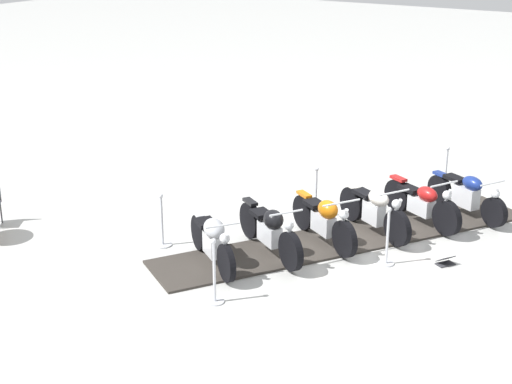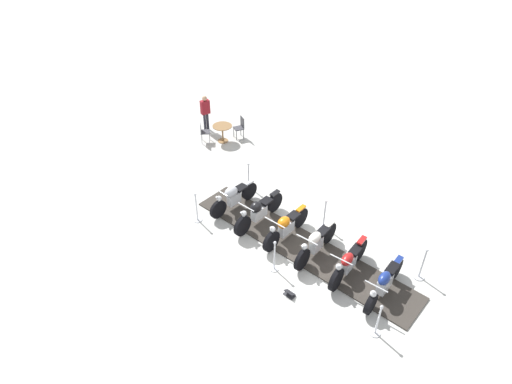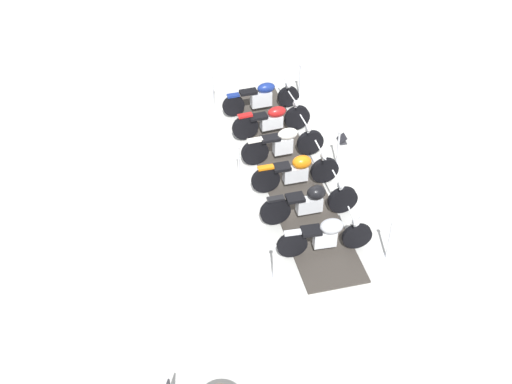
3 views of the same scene
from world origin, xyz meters
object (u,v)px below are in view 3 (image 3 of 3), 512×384
(stanchion_left_front, at_px, (274,269))
(motorcycle_maroon, at_px, (272,119))
(motorcycle_copper, at_px, (297,171))
(stanchion_left_mid, at_px, (239,170))
(motorcycle_cream, at_px, (284,143))
(motorcycle_black, at_px, (311,201))
(stanchion_left_rear, at_px, (213,98))
(info_placard, at_px, (342,140))
(motorcycle_navy, at_px, (262,97))
(stanchion_right_mid, at_px, (338,154))
(motorcycle_chrome, at_px, (327,235))
(stanchion_right_rear, at_px, (300,85))
(stanchion_right_front, at_px, (388,246))

(stanchion_left_front, bearing_deg, motorcycle_maroon, -46.45)
(motorcycle_copper, xyz_separation_m, stanchion_left_mid, (1.20, 0.82, -0.19))
(motorcycle_cream, distance_m, stanchion_left_front, 4.20)
(motorcycle_black, height_order, stanchion_left_rear, stanchion_left_rear)
(motorcycle_maroon, relative_size, stanchion_left_front, 1.90)
(stanchion_left_front, bearing_deg, stanchion_left_rear, -32.04)
(motorcycle_black, height_order, motorcycle_cream, motorcycle_black)
(info_placard, bearing_deg, motorcycle_cream, -77.61)
(motorcycle_navy, height_order, stanchion_right_mid, stanchion_right_mid)
(motorcycle_maroon, distance_m, stanchion_left_front, 5.31)
(motorcycle_chrome, relative_size, stanchion_left_front, 1.72)
(motorcycle_cream, relative_size, stanchion_left_front, 1.88)
(stanchion_left_front, height_order, info_placard, stanchion_left_front)
(stanchion_right_rear, bearing_deg, motorcycle_chrome, 136.68)
(motorcycle_chrome, xyz_separation_m, stanchion_right_rear, (4.68, -4.41, -0.16))
(motorcycle_black, bearing_deg, stanchion_left_mid, 126.79)
(motorcycle_black, xyz_separation_m, stanchion_right_front, (-2.08, -0.19, -0.13))
(stanchion_left_mid, bearing_deg, motorcycle_navy, -56.59)
(motorcycle_copper, bearing_deg, motorcycle_chrome, -90.54)
(stanchion_left_rear, distance_m, info_placard, 3.94)
(stanchion_right_mid, bearing_deg, motorcycle_cream, 33.39)
(motorcycle_black, relative_size, motorcycle_copper, 1.06)
(motorcycle_chrome, distance_m, stanchion_left_rear, 6.45)
(stanchion_left_mid, bearing_deg, motorcycle_maroon, -69.22)
(motorcycle_chrome, xyz_separation_m, info_placard, (2.36, -3.53, -0.50))
(stanchion_right_mid, height_order, info_placard, stanchion_right_mid)
(motorcycle_chrome, distance_m, motorcycle_navy, 5.81)
(stanchion_right_mid, distance_m, stanchion_right_rear, 3.40)
(motorcycle_black, distance_m, stanchion_right_rear, 5.30)
(stanchion_right_front, height_order, stanchion_left_mid, stanchion_right_front)
(stanchion_right_mid, distance_m, stanchion_left_rear, 4.28)
(motorcycle_chrome, height_order, motorcycle_navy, motorcycle_chrome)
(stanchion_left_mid, bearing_deg, motorcycle_copper, -145.57)
(info_placard, bearing_deg, stanchion_left_front, -35.20)
(motorcycle_maroon, bearing_deg, info_placard, -28.27)
(motorcycle_cream, height_order, stanchion_right_rear, stanchion_right_rear)
(motorcycle_cream, height_order, stanchion_right_front, stanchion_right_front)
(stanchion_right_front, relative_size, info_placard, 2.97)
(motorcycle_navy, bearing_deg, motorcycle_maroon, -93.31)
(stanchion_right_mid, height_order, stanchion_right_front, stanchion_right_front)
(motorcycle_chrome, relative_size, stanchion_right_front, 1.60)
(motorcycle_cream, xyz_separation_m, motorcycle_navy, (1.97, -1.24, -0.05))
(stanchion_left_front, bearing_deg, stanchion_right_mid, -69.37)
(stanchion_right_mid, bearing_deg, motorcycle_navy, -8.45)
(motorcycle_cream, bearing_deg, stanchion_left_front, -110.92)
(stanchion_right_mid, distance_m, info_placard, 1.14)
(stanchion_left_front, distance_m, stanchion_right_mid, 4.28)
(motorcycle_chrome, bearing_deg, stanchion_right_rear, 81.91)
(stanchion_right_front, distance_m, info_placard, 4.41)
(motorcycle_cream, relative_size, stanchion_right_rear, 1.81)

